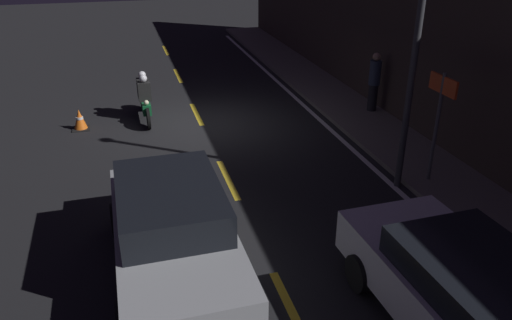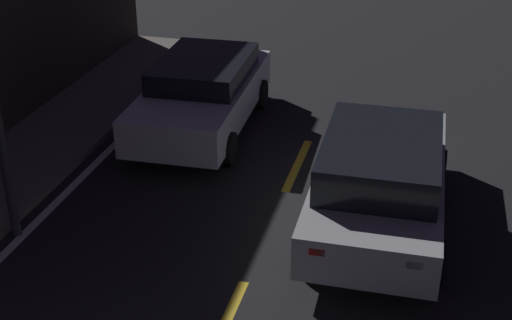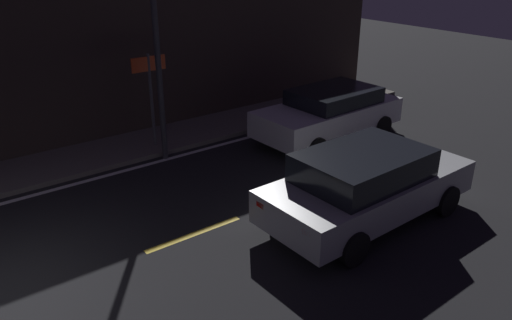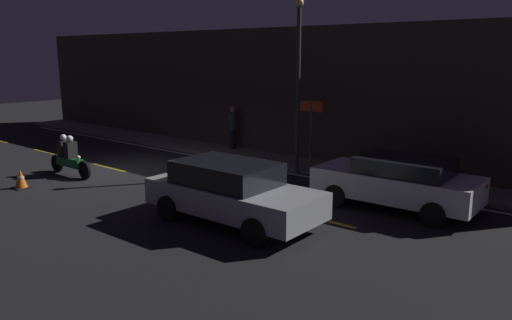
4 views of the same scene
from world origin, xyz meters
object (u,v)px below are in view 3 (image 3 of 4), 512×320
object	(u,v)px
hatchback_silver	(367,184)
shop_sign	(150,82)
street_lamp	(155,27)
sedan_white	(329,112)

from	to	relation	value
hatchback_silver	shop_sign	size ratio (longest dim) A/B	1.85
shop_sign	street_lamp	xyz separation A→B (m)	(-0.08, -0.71, 1.43)
hatchback_silver	street_lamp	xyz separation A→B (m)	(-1.66, 5.09, 2.45)
sedan_white	street_lamp	world-z (taller)	street_lamp
hatchback_silver	sedan_white	bearing A→B (deg)	53.22
shop_sign	street_lamp	bearing A→B (deg)	-96.44
hatchback_silver	shop_sign	bearing A→B (deg)	104.26
sedan_white	hatchback_silver	bearing A→B (deg)	52.24
hatchback_silver	street_lamp	distance (m)	5.89
hatchback_silver	street_lamp	size ratio (longest dim) A/B	0.77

